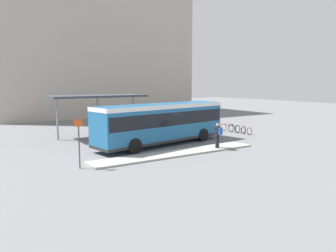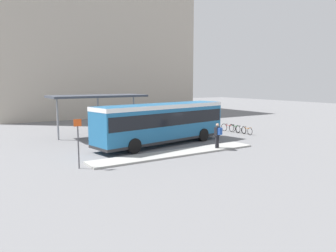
% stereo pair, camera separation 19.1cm
% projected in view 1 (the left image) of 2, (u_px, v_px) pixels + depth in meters
% --- Properties ---
extents(ground_plane, '(120.00, 120.00, 0.00)m').
position_uv_depth(ground_plane, '(162.00, 145.00, 25.49)').
color(ground_plane, slate).
extents(curb_island, '(12.33, 1.80, 0.12)m').
position_uv_depth(curb_island, '(177.00, 153.00, 22.15)').
color(curb_island, '#9E9E99').
rests_on(curb_island, ground_plane).
extents(city_bus, '(11.58, 4.28, 3.17)m').
position_uv_depth(city_bus, '(162.00, 121.00, 25.25)').
color(city_bus, '#1E6093').
rests_on(city_bus, ground_plane).
extents(pedestrian_waiting, '(0.48, 0.52, 1.79)m').
position_uv_depth(pedestrian_waiting, '(218.00, 134.00, 23.51)').
color(pedestrian_waiting, '#232328').
rests_on(pedestrian_waiting, curb_island).
extents(bicycle_orange, '(0.48, 1.63, 0.71)m').
position_uv_depth(bicycle_orange, '(246.00, 130.00, 30.58)').
color(bicycle_orange, black).
rests_on(bicycle_orange, ground_plane).
extents(bicycle_white, '(0.48, 1.61, 0.70)m').
position_uv_depth(bicycle_white, '(240.00, 130.00, 31.21)').
color(bicycle_white, black).
rests_on(bicycle_white, ground_plane).
extents(bicycle_green, '(0.48, 1.76, 0.76)m').
position_uv_depth(bicycle_green, '(234.00, 128.00, 31.77)').
color(bicycle_green, black).
rests_on(bicycle_green, ground_plane).
extents(bicycle_red, '(0.48, 1.74, 0.76)m').
position_uv_depth(bicycle_red, '(228.00, 128.00, 32.31)').
color(bicycle_red, black).
rests_on(bicycle_red, ground_plane).
extents(station_shelter, '(8.37, 3.47, 3.70)m').
position_uv_depth(station_shelter, '(97.00, 97.00, 29.01)').
color(station_shelter, '#383D47').
rests_on(station_shelter, ground_plane).
extents(platform_sign, '(0.44, 0.08, 2.80)m').
position_uv_depth(platform_sign, '(79.00, 141.00, 18.20)').
color(platform_sign, '#4C4C51').
rests_on(platform_sign, ground_plane).
extents(station_building, '(27.87, 13.45, 18.16)m').
position_uv_depth(station_building, '(92.00, 54.00, 49.46)').
color(station_building, '#B2A899').
rests_on(station_building, ground_plane).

